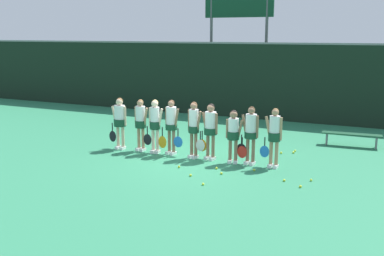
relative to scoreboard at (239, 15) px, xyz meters
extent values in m
plane|color=#2D7F56|center=(1.56, -8.80, -4.65)|extent=(140.00, 140.00, 0.00)
cube|color=black|center=(1.56, -1.72, -2.98)|extent=(60.00, 0.06, 3.34)
cube|color=slate|center=(1.56, -1.72, -1.27)|extent=(60.00, 0.08, 0.08)
cylinder|color=#515156|center=(-1.40, 0.00, -1.66)|extent=(0.14, 0.14, 5.98)
cylinder|color=#515156|center=(1.40, 0.00, -1.66)|extent=(0.14, 0.14, 5.98)
cube|color=#0F3823|center=(0.00, 0.00, 0.61)|extent=(3.42, 0.12, 1.43)
cube|color=#19472D|center=(5.94, -5.24, -4.22)|extent=(1.98, 0.51, 0.04)
cylinder|color=slate|center=(6.74, -5.05, -4.44)|extent=(0.06, 0.06, 0.41)
cylinder|color=slate|center=(6.75, -5.31, -4.44)|extent=(0.06, 0.06, 0.41)
cylinder|color=slate|center=(5.13, -5.18, -4.44)|extent=(0.06, 0.06, 0.41)
cylinder|color=slate|center=(5.15, -5.43, -4.44)|extent=(0.06, 0.06, 0.41)
cylinder|color=beige|center=(-0.95, -8.83, -4.24)|extent=(0.10, 0.10, 0.82)
cylinder|color=beige|center=(-1.14, -8.83, -4.24)|extent=(0.10, 0.10, 0.82)
cube|color=white|center=(-0.95, -8.86, -4.60)|extent=(0.11, 0.24, 0.09)
cube|color=white|center=(-1.14, -8.86, -4.60)|extent=(0.11, 0.24, 0.09)
cylinder|color=#16422B|center=(-1.05, -8.83, -3.75)|extent=(0.41, 0.41, 0.24)
cylinder|color=white|center=(-1.05, -8.83, -3.50)|extent=(0.35, 0.35, 0.66)
sphere|color=beige|center=(-1.05, -8.83, -3.06)|extent=(0.23, 0.23, 0.23)
sphere|color=olive|center=(-1.05, -8.81, -3.03)|extent=(0.21, 0.21, 0.21)
cylinder|color=beige|center=(-1.26, -8.83, -3.51)|extent=(0.21, 0.08, 0.63)
cylinder|color=beige|center=(-0.84, -8.83, -3.51)|extent=(0.08, 0.08, 0.63)
cylinder|color=black|center=(-1.34, -8.85, -3.92)|extent=(0.03, 0.03, 0.27)
ellipsoid|color=black|center=(-1.34, -8.85, -4.24)|extent=(0.27, 0.03, 0.38)
cylinder|color=tan|center=(-0.22, -8.74, -4.24)|extent=(0.10, 0.10, 0.81)
cylinder|color=tan|center=(-0.39, -8.72, -4.24)|extent=(0.10, 0.10, 0.81)
cube|color=white|center=(-0.23, -8.77, -4.60)|extent=(0.13, 0.25, 0.09)
cube|color=white|center=(-0.40, -8.75, -4.60)|extent=(0.13, 0.25, 0.09)
cylinder|color=#16422B|center=(-0.31, -8.73, -3.75)|extent=(0.36, 0.36, 0.24)
cylinder|color=white|center=(-0.31, -8.73, -3.50)|extent=(0.31, 0.31, 0.67)
sphere|color=tan|center=(-0.31, -8.73, -3.06)|extent=(0.21, 0.21, 0.21)
sphere|color=olive|center=(-0.31, -8.71, -3.03)|extent=(0.19, 0.19, 0.19)
cylinder|color=tan|center=(-0.11, -8.75, -3.51)|extent=(0.21, 0.10, 0.64)
cylinder|color=tan|center=(-0.49, -8.72, -3.51)|extent=(0.08, 0.08, 0.64)
cylinder|color=black|center=(-0.04, -8.78, -3.92)|extent=(0.03, 0.03, 0.27)
ellipsoid|color=black|center=(-0.04, -8.78, -4.24)|extent=(0.30, 0.03, 0.37)
cylinder|color=beige|center=(0.34, -8.78, -4.23)|extent=(0.10, 0.10, 0.83)
cylinder|color=beige|center=(0.18, -8.78, -4.23)|extent=(0.10, 0.10, 0.83)
cube|color=white|center=(0.34, -8.81, -4.60)|extent=(0.12, 0.24, 0.09)
cube|color=white|center=(0.18, -8.81, -4.60)|extent=(0.12, 0.24, 0.09)
cylinder|color=#16422B|center=(0.26, -8.78, -3.73)|extent=(0.34, 0.34, 0.25)
cylinder|color=white|center=(0.26, -8.78, -3.48)|extent=(0.29, 0.29, 0.67)
sphere|color=beige|center=(0.26, -8.78, -3.04)|extent=(0.22, 0.22, 0.22)
sphere|color=#D8B772|center=(0.26, -8.76, -3.01)|extent=(0.20, 0.20, 0.20)
cylinder|color=beige|center=(0.44, -8.77, -3.50)|extent=(0.21, 0.08, 0.64)
cylinder|color=beige|center=(0.08, -8.78, -3.50)|extent=(0.08, 0.08, 0.64)
cylinder|color=black|center=(0.52, -8.79, -3.92)|extent=(0.03, 0.03, 0.29)
ellipsoid|color=orange|center=(0.52, -8.79, -4.26)|extent=(0.29, 0.03, 0.40)
cylinder|color=#8C664C|center=(0.90, -8.74, -4.23)|extent=(0.10, 0.10, 0.84)
cylinder|color=#8C664C|center=(0.73, -8.70, -4.23)|extent=(0.10, 0.10, 0.84)
cube|color=white|center=(0.90, -8.77, -4.60)|extent=(0.16, 0.26, 0.09)
cube|color=white|center=(0.72, -8.73, -4.60)|extent=(0.16, 0.26, 0.09)
cylinder|color=#16422B|center=(0.81, -8.72, -3.75)|extent=(0.37, 0.37, 0.18)
cylinder|color=white|center=(0.81, -8.72, -3.46)|extent=(0.33, 0.33, 0.70)
sphere|color=#8C664C|center=(0.81, -8.72, -3.01)|extent=(0.20, 0.20, 0.20)
sphere|color=#4C331E|center=(0.82, -8.70, -2.98)|extent=(0.19, 0.19, 0.19)
cylinder|color=#8C664C|center=(1.01, -8.76, -3.47)|extent=(0.22, 0.12, 0.67)
cylinder|color=#8C664C|center=(0.63, -8.68, -3.47)|extent=(0.08, 0.08, 0.67)
cylinder|color=black|center=(1.09, -8.80, -3.89)|extent=(0.03, 0.03, 0.26)
ellipsoid|color=blue|center=(1.09, -8.80, -4.20)|extent=(0.31, 0.03, 0.36)
cylinder|color=#8C664C|center=(1.71, -8.83, -4.23)|extent=(0.10, 0.10, 0.84)
cylinder|color=#8C664C|center=(1.56, -8.79, -4.23)|extent=(0.10, 0.10, 0.84)
cube|color=white|center=(1.71, -8.86, -4.60)|extent=(0.16, 0.26, 0.09)
cube|color=white|center=(1.55, -8.82, -4.60)|extent=(0.16, 0.26, 0.09)
cylinder|color=#16422B|center=(1.64, -8.81, -3.74)|extent=(0.33, 0.33, 0.21)
cylinder|color=white|center=(1.64, -8.81, -3.46)|extent=(0.29, 0.29, 0.69)
sphere|color=#8C664C|center=(1.64, -8.81, -3.01)|extent=(0.21, 0.21, 0.21)
sphere|color=#4C331E|center=(1.64, -8.79, -2.98)|extent=(0.20, 0.20, 0.20)
cylinder|color=#8C664C|center=(1.82, -8.85, -3.48)|extent=(0.22, 0.12, 0.66)
cylinder|color=#8C664C|center=(1.46, -8.77, -3.48)|extent=(0.08, 0.08, 0.66)
cylinder|color=black|center=(1.89, -8.88, -3.89)|extent=(0.03, 0.03, 0.26)
ellipsoid|color=silver|center=(1.89, -8.88, -4.21)|extent=(0.29, 0.03, 0.36)
cylinder|color=#8C664C|center=(2.27, -8.79, -4.24)|extent=(0.10, 0.10, 0.82)
cylinder|color=#8C664C|center=(2.09, -8.75, -4.24)|extent=(0.10, 0.10, 0.82)
cube|color=white|center=(2.27, -8.82, -4.60)|extent=(0.15, 0.26, 0.09)
cube|color=white|center=(2.08, -8.78, -4.60)|extent=(0.15, 0.26, 0.09)
cylinder|color=#16422B|center=(2.18, -8.77, -3.75)|extent=(0.40, 0.40, 0.20)
cylinder|color=white|center=(2.18, -8.77, -3.49)|extent=(0.35, 0.35, 0.66)
sphere|color=#8C664C|center=(2.18, -8.77, -3.05)|extent=(0.23, 0.23, 0.23)
sphere|color=black|center=(2.18, -8.75, -3.02)|extent=(0.21, 0.21, 0.21)
cylinder|color=#8C664C|center=(1.97, -8.73, -3.51)|extent=(0.22, 0.11, 0.63)
cylinder|color=#8C664C|center=(2.38, -8.81, -3.51)|extent=(0.08, 0.08, 0.63)
cylinder|color=black|center=(1.89, -8.74, -3.91)|extent=(0.03, 0.03, 0.28)
ellipsoid|color=orange|center=(1.89, -8.74, -4.24)|extent=(0.30, 0.03, 0.38)
cylinder|color=#8C664C|center=(3.02, -8.82, -4.27)|extent=(0.10, 0.10, 0.76)
cylinder|color=#8C664C|center=(2.85, -8.85, -4.27)|extent=(0.10, 0.10, 0.76)
cube|color=white|center=(3.02, -8.85, -4.60)|extent=(0.15, 0.26, 0.09)
cube|color=white|center=(2.85, -8.88, -4.60)|extent=(0.15, 0.26, 0.09)
cylinder|color=#16422B|center=(2.93, -8.84, -3.80)|extent=(0.36, 0.36, 0.24)
cylinder|color=white|center=(2.93, -8.84, -3.59)|extent=(0.31, 0.31, 0.60)
sphere|color=#8C664C|center=(2.93, -8.84, -3.18)|extent=(0.23, 0.23, 0.23)
sphere|color=black|center=(2.93, -8.82, -3.15)|extent=(0.21, 0.21, 0.21)
cylinder|color=#8C664C|center=(3.12, -8.80, -3.60)|extent=(0.20, 0.11, 0.57)
cylinder|color=#8C664C|center=(2.75, -8.87, -3.60)|extent=(0.08, 0.08, 0.57)
cylinder|color=black|center=(3.21, -8.81, -3.97)|extent=(0.03, 0.03, 0.27)
ellipsoid|color=red|center=(3.21, -8.81, -4.29)|extent=(0.30, 0.03, 0.37)
cylinder|color=#8C664C|center=(3.54, -8.77, -4.24)|extent=(0.10, 0.10, 0.82)
cylinder|color=#8C664C|center=(3.36, -8.75, -4.24)|extent=(0.10, 0.10, 0.82)
cube|color=white|center=(3.53, -8.80, -4.60)|extent=(0.14, 0.25, 0.09)
cube|color=white|center=(3.35, -8.78, -4.60)|extent=(0.14, 0.25, 0.09)
cylinder|color=#16422B|center=(3.45, -8.76, -3.76)|extent=(0.38, 0.38, 0.19)
cylinder|color=white|center=(3.45, -8.76, -3.48)|extent=(0.33, 0.33, 0.69)
sphere|color=#8C664C|center=(3.45, -8.76, -3.03)|extent=(0.21, 0.21, 0.21)
sphere|color=#4C331E|center=(3.45, -8.74, -3.01)|extent=(0.19, 0.19, 0.19)
cylinder|color=#8C664C|center=(3.24, -8.74, -3.49)|extent=(0.22, 0.10, 0.65)
cylinder|color=#8C664C|center=(3.64, -8.78, -3.49)|extent=(0.08, 0.08, 0.65)
cylinder|color=black|center=(3.16, -8.75, -3.91)|extent=(0.03, 0.03, 0.27)
ellipsoid|color=black|center=(3.16, -8.75, -4.24)|extent=(0.31, 0.03, 0.38)
cylinder|color=tan|center=(4.23, -8.79, -4.24)|extent=(0.10, 0.10, 0.82)
cylinder|color=tan|center=(4.07, -8.78, -4.24)|extent=(0.10, 0.10, 0.82)
cube|color=white|center=(4.23, -8.82, -4.60)|extent=(0.12, 0.24, 0.09)
cube|color=white|center=(4.07, -8.81, -4.60)|extent=(0.12, 0.24, 0.09)
cylinder|color=#16422B|center=(4.15, -8.78, -3.74)|extent=(0.35, 0.35, 0.25)
cylinder|color=white|center=(4.15, -8.78, -3.48)|extent=(0.30, 0.30, 0.69)
sphere|color=tan|center=(4.15, -8.78, -3.03)|extent=(0.20, 0.20, 0.20)
sphere|color=olive|center=(4.15, -8.76, -3.01)|extent=(0.18, 0.18, 0.18)
cylinder|color=tan|center=(3.96, -8.77, -3.49)|extent=(0.21, 0.09, 0.66)
cylinder|color=tan|center=(4.33, -8.79, -3.49)|extent=(0.08, 0.08, 0.66)
cylinder|color=black|center=(3.88, -8.79, -3.90)|extent=(0.03, 0.03, 0.25)
ellipsoid|color=blue|center=(3.88, -8.79, -4.20)|extent=(0.28, 0.03, 0.35)
sphere|color=#CCE033|center=(4.01, -7.22, -4.61)|extent=(0.07, 0.07, 0.07)
sphere|color=#CCE033|center=(5.22, -10.22, -4.61)|extent=(0.07, 0.07, 0.07)
sphere|color=#CCE033|center=(4.74, -9.91, -4.61)|extent=(0.07, 0.07, 0.07)
sphere|color=#CCE033|center=(4.36, -6.78, -4.61)|extent=(0.07, 0.07, 0.07)
sphere|color=#CCE033|center=(3.76, -9.37, -4.61)|extent=(0.07, 0.07, 0.07)
sphere|color=#CCE033|center=(2.92, -11.07, -4.61)|extent=(0.07, 0.07, 0.07)
sphere|color=#CCE033|center=(2.33, -10.54, -4.61)|extent=(0.07, 0.07, 0.07)
sphere|color=#CCE033|center=(2.73, -9.65, -4.61)|extent=(0.07, 0.07, 0.07)
sphere|color=#CCE033|center=(3.03, -10.03, -4.61)|extent=(0.07, 0.07, 0.07)
sphere|color=#CCE033|center=(5.38, -9.58, -4.61)|extent=(0.06, 0.06, 0.06)
sphere|color=#CCE033|center=(4.36, -7.01, -4.61)|extent=(0.07, 0.07, 0.07)
sphere|color=#CCE033|center=(1.69, -9.97, -4.61)|extent=(0.07, 0.07, 0.07)
camera|label=1|loc=(7.21, -21.10, -0.84)|focal=42.00mm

